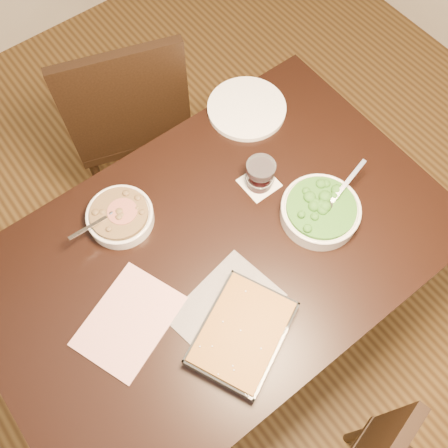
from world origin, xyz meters
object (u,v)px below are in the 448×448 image
at_px(stew_bowl, 120,216).
at_px(wine_tumbler, 260,174).
at_px(broccoli_bowl, 320,211).
at_px(baking_dish, 242,333).
at_px(chair_far, 128,113).
at_px(dinner_plate, 247,108).
at_px(table, 218,261).

xyz_separation_m(stew_bowl, wine_tumbler, (0.42, -0.15, 0.03)).
distance_m(broccoli_bowl, baking_dish, 0.44).
bearing_deg(chair_far, broccoli_bowl, 120.80).
bearing_deg(baking_dish, wine_tumbler, 20.30).
xyz_separation_m(stew_bowl, dinner_plate, (0.57, 0.10, -0.02)).
relative_size(stew_bowl, chair_far, 0.24).
distance_m(broccoli_bowl, wine_tumbler, 0.22).
xyz_separation_m(stew_bowl, broccoli_bowl, (0.49, -0.36, 0.00)).
bearing_deg(wine_tumbler, broccoli_bowl, -70.54).
distance_m(stew_bowl, broccoli_bowl, 0.61).
relative_size(table, chair_far, 1.47).
distance_m(baking_dish, dinner_plate, 0.78).
bearing_deg(baking_dish, chair_far, 52.24).
height_order(broccoli_bowl, wine_tumbler, wine_tumbler).
height_order(table, wine_tumbler, wine_tumbler).
xyz_separation_m(baking_dish, wine_tumbler, (0.35, 0.35, 0.03)).
relative_size(broccoli_bowl, baking_dish, 0.78).
distance_m(stew_bowl, chair_far, 0.64).
bearing_deg(chair_far, baking_dish, 95.80).
relative_size(stew_bowl, broccoli_bowl, 0.82).
relative_size(baking_dish, dinner_plate, 1.29).
bearing_deg(baking_dish, stew_bowl, 73.16).
xyz_separation_m(baking_dish, chair_far, (0.23, 1.02, -0.24)).
relative_size(broccoli_bowl, chair_far, 0.29).
height_order(stew_bowl, chair_far, chair_far).
bearing_deg(broccoli_bowl, stew_bowl, 143.99).
distance_m(wine_tumbler, chair_far, 0.73).
height_order(baking_dish, chair_far, chair_far).
bearing_deg(wine_tumbler, table, -157.10).
bearing_deg(chair_far, wine_tumbler, 118.50).
xyz_separation_m(wine_tumbler, chair_far, (-0.12, 0.67, -0.27)).
xyz_separation_m(broccoli_bowl, wine_tumbler, (-0.07, 0.20, 0.02)).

